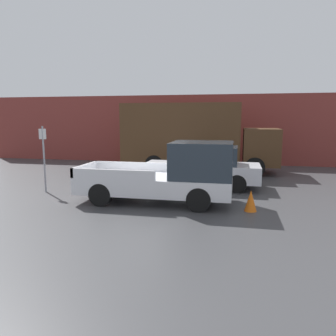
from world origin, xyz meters
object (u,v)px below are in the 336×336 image
delivery_truck (193,136)px  newspaper_box (127,154)px  parking_sign (44,155)px  pickup_truck (172,175)px  car (202,167)px  traffic_cone (251,201)px

delivery_truck → newspaper_box: 5.79m
parking_sign → newspaper_box: size_ratio=2.37×
pickup_truck → parking_sign: 5.26m
newspaper_box → car: bearing=-50.6°
pickup_truck → newspaper_box: (-5.01, 9.86, -0.43)m
pickup_truck → newspaper_box: pickup_truck is taller
delivery_truck → parking_sign: size_ratio=3.17×
traffic_cone → car: bearing=119.2°
pickup_truck → traffic_cone: pickup_truck is taller
newspaper_box → traffic_cone: bearing=-53.6°
delivery_truck → newspaper_box: delivery_truck is taller
newspaper_box → delivery_truck: bearing=-31.4°
car → traffic_cone: bearing=-60.8°
car → delivery_truck: size_ratio=0.59×
car → newspaper_box: 9.07m
parking_sign → traffic_cone: bearing=-8.2°
delivery_truck → traffic_cone: delivery_truck is taller
car → parking_sign: parking_sign is taller
car → parking_sign: bearing=-159.7°
newspaper_box → traffic_cone: newspaper_box is taller
pickup_truck → traffic_cone: 2.73m
parking_sign → newspaper_box: parking_sign is taller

